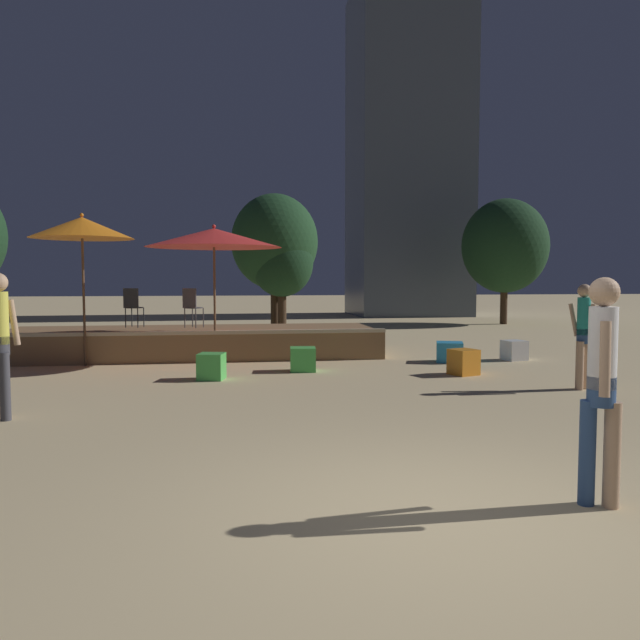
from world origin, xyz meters
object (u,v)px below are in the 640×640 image
Objects in this scene: person_1 at (602,380)px; background_tree_3 at (505,246)px; cube_seat_1 at (211,366)px; cube_seat_4 at (450,352)px; cube_seat_0 at (303,359)px; person_0 at (0,338)px; bistro_chair_1 at (133,304)px; background_tree_1 at (282,263)px; background_tree_2 at (275,242)px; patio_umbrella_1 at (82,228)px; cube_seat_2 at (514,350)px; person_2 at (583,332)px; bistro_chair_0 at (192,304)px; patio_umbrella_0 at (214,238)px.

background_tree_3 reaches higher than person_1.
person_1 is at bearing -64.43° from cube_seat_1.
cube_seat_0 is at bearing -165.44° from cube_seat_4.
person_0 is 7.04m from person_1.
background_tree_1 is at bearing -106.99° from bistro_chair_1.
cube_seat_0 is at bearing -91.99° from background_tree_1.
patio_umbrella_1 is at bearing -122.35° from background_tree_2.
background_tree_2 is (-3.24, 7.60, 2.78)m from cube_seat_4.
background_tree_2 is at bearing 89.50° from cube_seat_0.
cube_seat_0 is 4.94m from cube_seat_2.
patio_umbrella_1 is at bearing 177.25° from cube_seat_2.
cube_seat_0 reaches higher than cube_seat_2.
background_tree_3 is (5.02, 13.88, 2.13)m from person_2.
person_2 is at bearing 86.59° from person_1.
bistro_chair_0 is (2.13, 1.00, -1.61)m from patio_umbrella_1.
patio_umbrella_1 is at bearing 57.14° from bistro_chair_0.
cube_seat_1 is 9.32m from background_tree_1.
person_0 is at bearing -23.78° from person_2.
patio_umbrella_0 is 0.94× the size of patio_umbrella_1.
person_0 is 0.55× the size of background_tree_1.
person_1 is 0.53× the size of background_tree_1.
cube_seat_0 is 8.36m from background_tree_1.
background_tree_2 is 0.93× the size of background_tree_3.
background_tree_2 is (2.34, 6.07, 1.76)m from bistro_chair_0.
background_tree_1 is at bearing 122.60° from cube_seat_2.
bistro_chair_1 is (0.79, 1.27, -1.61)m from patio_umbrella_1.
bistro_chair_1 is 0.18× the size of background_tree_3.
background_tree_2 is (-1.42, 16.00, 1.98)m from person_1.
background_tree_1 is at bearing 114.93° from person_0.
cube_seat_2 is (9.25, -0.44, -2.63)m from patio_umbrella_1.
cube_seat_0 is 0.11× the size of background_tree_3.
background_tree_2 is (4.47, 7.06, 0.15)m from patio_umbrella_1.
patio_umbrella_0 is 5.54× the size of cube_seat_0.
patio_umbrella_1 is 9.79m from person_2.
cube_seat_4 is 0.38× the size of person_1.
background_tree_2 is at bearing -99.20° from person_2.
cube_seat_2 is at bearing 14.57° from cube_seat_1.
cube_seat_1 is 0.12× the size of background_tree_2.
person_2 is at bearing -98.61° from cube_seat_2.
cube_seat_4 is at bearing 14.56° from cube_seat_0.
cube_seat_1 is at bearing -156.42° from cube_seat_0.
bistro_chair_0 and bistro_chair_1 have the same top height.
patio_umbrella_1 is 4.30m from cube_seat_1.
cube_seat_1 is at bearing -39.18° from patio_umbrella_1.
person_2 is at bearing 52.75° from person_0.
background_tree_3 reaches higher than cube_seat_2.
background_tree_1 is 0.70× the size of background_tree_3.
background_tree_2 is at bearing 75.42° from patio_umbrella_0.
person_1 is at bearing -70.43° from patio_umbrella_0.
background_tree_3 is (13.73, 9.83, 0.22)m from patio_umbrella_1.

